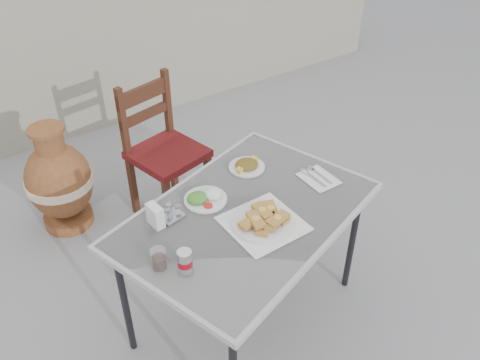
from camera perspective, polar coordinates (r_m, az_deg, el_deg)
ground at (r=2.80m, az=3.07°, el=-15.38°), size 80.00×80.00×0.00m
cafe_table at (r=2.34m, az=0.74°, el=-4.51°), size 1.36×1.12×0.71m
pide_plate at (r=2.23m, az=2.65°, el=-4.37°), size 0.32×0.32×0.07m
salad_rice_plate at (r=2.36m, az=-3.96°, el=-1.97°), size 0.20×0.20×0.05m
salad_chopped_plate at (r=2.57m, az=0.76°, el=1.66°), size 0.19×0.19×0.04m
soda_can at (r=2.02m, az=-6.19°, el=-9.10°), size 0.06×0.06×0.11m
cola_glass at (r=2.06m, az=-9.07°, el=-8.86°), size 0.06×0.06×0.09m
napkin_holder at (r=2.24m, az=-9.49°, el=-3.97°), size 0.06×0.09×0.10m
condiment_caddy at (r=2.28m, az=-7.69°, el=-3.79°), size 0.12×0.10×0.07m
cutlery_napkin at (r=2.54m, az=8.55°, el=0.35°), size 0.15×0.20×0.01m
chair at (r=3.20m, az=-8.61°, el=3.39°), size 0.49×0.49×0.91m
terracotta_urn at (r=3.32m, az=-19.62°, el=-0.16°), size 0.41×0.41×0.72m
back_wall at (r=4.30m, az=-17.42°, el=13.09°), size 6.00×0.25×1.20m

